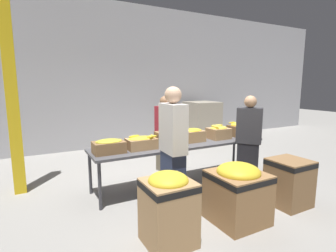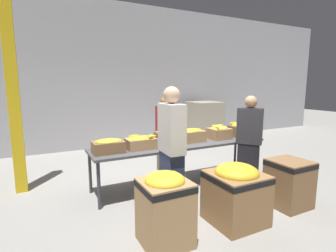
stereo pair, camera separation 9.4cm
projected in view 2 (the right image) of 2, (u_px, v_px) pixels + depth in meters
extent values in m
plane|color=gray|center=(181.00, 183.00, 4.75)|extent=(30.00, 30.00, 0.00)
cube|color=#A8A8AD|center=(122.00, 76.00, 7.42)|extent=(16.00, 0.08, 4.00)
cube|color=#4C4C51|center=(181.00, 144.00, 4.64)|extent=(3.19, 0.76, 0.04)
cylinder|color=#38383D|center=(99.00, 186.00, 3.72)|extent=(0.05, 0.05, 0.71)
cylinder|color=#38383D|center=(258.00, 158.00, 5.11)|extent=(0.05, 0.05, 0.71)
cylinder|color=#38383D|center=(90.00, 172.00, 4.29)|extent=(0.05, 0.05, 0.71)
cylinder|color=#38383D|center=(235.00, 151.00, 5.67)|extent=(0.05, 0.05, 0.71)
cube|color=olive|center=(108.00, 147.00, 3.99)|extent=(0.47, 0.31, 0.18)
ellipsoid|color=gold|center=(108.00, 141.00, 3.97)|extent=(0.40, 0.28, 0.07)
ellipsoid|color=gold|center=(107.00, 140.00, 3.98)|extent=(0.19, 0.10, 0.05)
ellipsoid|color=gold|center=(101.00, 142.00, 3.88)|extent=(0.15, 0.06, 0.05)
cube|color=tan|center=(141.00, 144.00, 4.23)|extent=(0.47, 0.31, 0.17)
ellipsoid|color=yellow|center=(141.00, 138.00, 4.21)|extent=(0.43, 0.26, 0.06)
ellipsoid|color=yellow|center=(140.00, 137.00, 4.18)|extent=(0.17, 0.08, 0.05)
ellipsoid|color=yellow|center=(151.00, 136.00, 4.20)|extent=(0.14, 0.19, 0.05)
ellipsoid|color=yellow|center=(151.00, 136.00, 4.19)|extent=(0.17, 0.08, 0.05)
ellipsoid|color=yellow|center=(134.00, 136.00, 4.21)|extent=(0.22, 0.10, 0.04)
cube|color=olive|center=(170.00, 139.00, 4.46)|extent=(0.45, 0.33, 0.23)
ellipsoid|color=gold|center=(170.00, 131.00, 4.44)|extent=(0.36, 0.29, 0.11)
ellipsoid|color=gold|center=(172.00, 131.00, 4.35)|extent=(0.19, 0.08, 0.04)
ellipsoid|color=gold|center=(165.00, 130.00, 4.34)|extent=(0.16, 0.05, 0.05)
ellipsoid|color=gold|center=(172.00, 129.00, 4.55)|extent=(0.13, 0.18, 0.04)
cube|color=tan|center=(193.00, 136.00, 4.74)|extent=(0.42, 0.28, 0.20)
ellipsoid|color=gold|center=(193.00, 131.00, 4.72)|extent=(0.36, 0.25, 0.08)
ellipsoid|color=gold|center=(190.00, 129.00, 4.74)|extent=(0.14, 0.12, 0.04)
ellipsoid|color=gold|center=(193.00, 129.00, 4.71)|extent=(0.15, 0.11, 0.04)
cube|color=tan|center=(219.00, 134.00, 5.00)|extent=(0.39, 0.33, 0.20)
ellipsoid|color=yellow|center=(219.00, 128.00, 4.98)|extent=(0.35, 0.26, 0.08)
ellipsoid|color=yellow|center=(219.00, 125.00, 5.02)|extent=(0.22, 0.05, 0.04)
ellipsoid|color=yellow|center=(217.00, 126.00, 4.97)|extent=(0.18, 0.16, 0.04)
ellipsoid|color=yellow|center=(216.00, 126.00, 5.00)|extent=(0.05, 0.19, 0.05)
ellipsoid|color=yellow|center=(216.00, 127.00, 4.87)|extent=(0.07, 0.19, 0.05)
cube|color=olive|center=(239.00, 131.00, 5.27)|extent=(0.38, 0.27, 0.21)
ellipsoid|color=yellow|center=(239.00, 125.00, 5.25)|extent=(0.33, 0.21, 0.11)
ellipsoid|color=yellow|center=(233.00, 123.00, 5.25)|extent=(0.21, 0.07, 0.04)
ellipsoid|color=yellow|center=(240.00, 123.00, 5.31)|extent=(0.18, 0.13, 0.05)
ellipsoid|color=yellow|center=(241.00, 123.00, 5.16)|extent=(0.22, 0.14, 0.05)
cube|color=#2D3856|center=(171.00, 180.00, 3.76)|extent=(0.24, 0.41, 0.83)
cube|color=silver|center=(172.00, 128.00, 3.64)|extent=(0.26, 0.48, 0.69)
sphere|color=#DBAD89|center=(172.00, 95.00, 3.57)|extent=(0.24, 0.24, 0.24)
cube|color=black|center=(248.00, 164.00, 4.66)|extent=(0.38, 0.40, 0.75)
cube|color=#333338|center=(250.00, 126.00, 4.55)|extent=(0.44, 0.46, 0.62)
sphere|color=tan|center=(251.00, 102.00, 4.49)|extent=(0.21, 0.21, 0.21)
cube|color=#6B604C|center=(166.00, 153.00, 5.40)|extent=(0.28, 0.39, 0.73)
cube|color=maroon|center=(166.00, 121.00, 5.29)|extent=(0.31, 0.45, 0.61)
sphere|color=#896042|center=(166.00, 101.00, 5.23)|extent=(0.21, 0.21, 0.21)
cube|color=tan|center=(165.00, 213.00, 2.92)|extent=(0.53, 0.53, 0.74)
cube|color=black|center=(165.00, 186.00, 2.87)|extent=(0.53, 0.53, 0.07)
ellipsoid|color=yellow|center=(165.00, 180.00, 2.86)|extent=(0.45, 0.45, 0.18)
cube|color=olive|center=(236.00, 198.00, 3.39)|extent=(0.66, 0.66, 0.66)
cube|color=black|center=(236.00, 177.00, 3.34)|extent=(0.66, 0.66, 0.07)
ellipsoid|color=gold|center=(237.00, 172.00, 3.33)|extent=(0.56, 0.56, 0.23)
cube|color=olive|center=(289.00, 183.00, 3.84)|extent=(0.52, 0.52, 0.69)
cube|color=black|center=(290.00, 164.00, 3.79)|extent=(0.53, 0.53, 0.07)
cube|color=gold|center=(11.00, 70.00, 4.11)|extent=(0.18, 0.18, 4.00)
cube|color=olive|center=(204.00, 140.00, 8.10)|extent=(0.96, 0.96, 0.13)
cube|color=#A39984|center=(204.00, 120.00, 8.00)|extent=(0.88, 0.88, 1.12)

